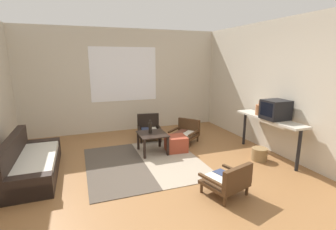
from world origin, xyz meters
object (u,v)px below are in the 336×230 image
object	(u,v)px
armchair_corner	(186,132)
wicker_basket	(259,154)
armchair_by_window	(149,129)
console_shelf	(269,122)
glass_bottle	(150,128)
coffee_table	(152,137)
crt_television	(275,110)
armchair_striped_foreground	(228,180)
ottoman_orange	(176,144)
couch	(30,163)
clay_vase	(261,109)

from	to	relation	value
armchair_corner	wicker_basket	bearing A→B (deg)	-58.86
armchair_by_window	console_shelf	bearing A→B (deg)	-44.20
armchair_by_window	glass_bottle	world-z (taller)	glass_bottle
coffee_table	console_shelf	size ratio (longest dim) A/B	0.38
console_shelf	crt_television	size ratio (longest dim) A/B	3.64
armchair_striped_foreground	ottoman_orange	distance (m)	1.91
glass_bottle	armchair_striped_foreground	bearing A→B (deg)	-74.74
crt_television	wicker_basket	size ratio (longest dim) A/B	1.48
armchair_corner	glass_bottle	world-z (taller)	glass_bottle
armchair_striped_foreground	crt_television	bearing A→B (deg)	29.09
glass_bottle	ottoman_orange	bearing A→B (deg)	-14.15
coffee_table	ottoman_orange	world-z (taller)	coffee_table
couch	armchair_striped_foreground	size ratio (longest dim) A/B	2.69
coffee_table	wicker_basket	bearing A→B (deg)	-30.73
clay_vase	armchair_by_window	bearing A→B (deg)	140.16
couch	armchair_corner	size ratio (longest dim) A/B	2.32
couch	armchair_by_window	bearing A→B (deg)	26.59
couch	crt_television	world-z (taller)	crt_television
armchair_by_window	clay_vase	xyz separation A→B (m)	(1.94, -1.62, 0.66)
armchair_corner	console_shelf	distance (m)	1.87
armchair_corner	ottoman_orange	world-z (taller)	armchair_corner
couch	glass_bottle	size ratio (longest dim) A/B	6.72
console_shelf	glass_bottle	world-z (taller)	console_shelf
armchair_by_window	ottoman_orange	size ratio (longest dim) A/B	1.59
armchair_striped_foreground	glass_bottle	world-z (taller)	glass_bottle
armchair_corner	crt_television	distance (m)	2.05
clay_vase	glass_bottle	bearing A→B (deg)	160.84
armchair_striped_foreground	glass_bottle	xyz separation A→B (m)	(-0.56, 2.04, 0.29)
clay_vase	glass_bottle	distance (m)	2.32
armchair_corner	glass_bottle	bearing A→B (deg)	-160.24
armchair_striped_foreground	clay_vase	xyz separation A→B (m)	(1.60, 1.29, 0.68)
couch	coffee_table	bearing A→B (deg)	7.29
armchair_striped_foreground	armchair_corner	xyz separation A→B (m)	(0.41, 2.38, 0.00)
armchair_corner	ottoman_orange	bearing A→B (deg)	-132.34
armchair_striped_foreground	console_shelf	world-z (taller)	console_shelf
glass_bottle	coffee_table	bearing A→B (deg)	-62.65
clay_vase	glass_bottle	size ratio (longest dim) A/B	1.09
wicker_basket	armchair_corner	bearing A→B (deg)	121.14
armchair_by_window	clay_vase	world-z (taller)	clay_vase
crt_television	clay_vase	distance (m)	0.40
armchair_corner	crt_television	xyz separation A→B (m)	(1.19, -1.49, 0.74)
armchair_corner	ottoman_orange	distance (m)	0.65
armchair_striped_foreground	armchair_by_window	bearing A→B (deg)	96.64
armchair_by_window	armchair_corner	world-z (taller)	armchair_by_window
ottoman_orange	console_shelf	xyz separation A→B (m)	(1.63, -0.88, 0.54)
armchair_by_window	crt_television	world-z (taller)	crt_television
couch	wicker_basket	size ratio (longest dim) A/B	6.17
couch	armchair_by_window	distance (m)	2.70
coffee_table	armchair_striped_foreground	bearing A→B (deg)	-75.11
ottoman_orange	couch	bearing A→B (deg)	-175.62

